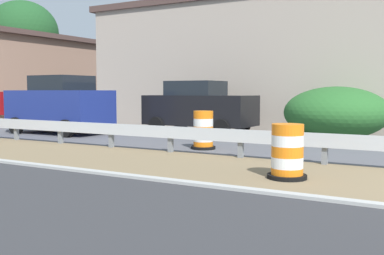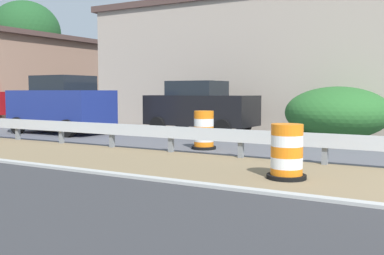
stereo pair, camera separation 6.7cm
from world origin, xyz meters
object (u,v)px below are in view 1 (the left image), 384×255
traffic_barrel_close (203,132)px  car_lead_far_lane (60,105)px  traffic_barrel_nearest (287,154)px  utility_pole_near (201,28)px  car_mid_far_lane (199,107)px

traffic_barrel_close → car_lead_far_lane: car_lead_far_lane is taller
traffic_barrel_nearest → utility_pole_near: utility_pole_near is taller
car_lead_far_lane → traffic_barrel_nearest: bearing=157.7°
traffic_barrel_nearest → car_mid_far_lane: bearing=39.1°
traffic_barrel_nearest → car_lead_far_lane: size_ratio=0.25×
traffic_barrel_close → utility_pole_near: (7.54, 4.22, 4.11)m
car_mid_far_lane → utility_pole_near: size_ratio=0.49×
traffic_barrel_close → utility_pole_near: 9.57m
utility_pole_near → traffic_barrel_close: bearing=-150.7°
car_mid_far_lane → traffic_barrel_close: bearing=-58.7°
traffic_barrel_nearest → car_lead_far_lane: bearing=67.1°
traffic_barrel_nearest → traffic_barrel_close: bearing=48.5°
traffic_barrel_nearest → car_lead_far_lane: car_lead_far_lane is taller
traffic_barrel_close → car_mid_far_lane: bearing=30.4°
car_mid_far_lane → utility_pole_near: utility_pole_near is taller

